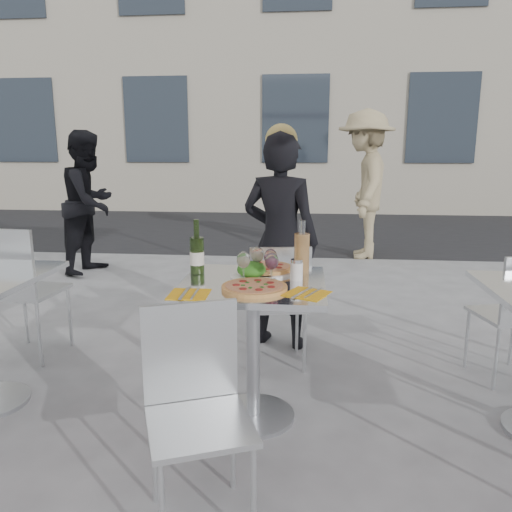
# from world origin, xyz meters

# --- Properties ---
(ground) EXTENTS (80.00, 80.00, 0.00)m
(ground) POSITION_xyz_m (0.00, 0.00, 0.00)
(ground) COLOR slate
(street_asphalt) EXTENTS (24.00, 5.00, 0.00)m
(street_asphalt) POSITION_xyz_m (0.00, 6.50, 0.00)
(street_asphalt) COLOR black
(street_asphalt) RESTS_ON ground
(main_table) EXTENTS (0.72, 0.72, 0.75)m
(main_table) POSITION_xyz_m (0.00, 0.00, 0.54)
(main_table) COLOR #B7BABF
(main_table) RESTS_ON ground
(chair_far) EXTENTS (0.44, 0.44, 0.83)m
(chair_far) POSITION_xyz_m (0.10, 0.62, 0.49)
(chair_far) COLOR silver
(chair_far) RESTS_ON ground
(chair_near) EXTENTS (0.49, 0.50, 0.83)m
(chair_near) POSITION_xyz_m (-0.15, -0.70, 0.49)
(chair_near) COLOR silver
(chair_near) RESTS_ON ground
(side_chair_lfar) EXTENTS (0.46, 0.47, 0.92)m
(side_chair_lfar) POSITION_xyz_m (-1.62, 0.58, 0.54)
(side_chair_lfar) COLOR silver
(side_chair_lfar) RESTS_ON ground
(woman_diner) EXTENTS (0.64, 0.51, 1.52)m
(woman_diner) POSITION_xyz_m (0.08, 1.06, 0.76)
(woman_diner) COLOR black
(woman_diner) RESTS_ON ground
(pedestrian_a) EXTENTS (0.72, 0.87, 1.60)m
(pedestrian_a) POSITION_xyz_m (-2.18, 3.03, 0.80)
(pedestrian_a) COLOR black
(pedestrian_a) RESTS_ON ground
(pedestrian_b) EXTENTS (0.77, 1.26, 1.88)m
(pedestrian_b) POSITION_xyz_m (1.00, 4.14, 0.94)
(pedestrian_b) COLOR tan
(pedestrian_b) RESTS_ON ground
(pizza_near) EXTENTS (0.31, 0.31, 0.02)m
(pizza_near) POSITION_xyz_m (0.02, -0.13, 0.76)
(pizza_near) COLOR tan
(pizza_near) RESTS_ON main_table
(pizza_far) EXTENTS (0.33, 0.33, 0.03)m
(pizza_far) POSITION_xyz_m (0.05, 0.21, 0.77)
(pizza_far) COLOR white
(pizza_far) RESTS_ON main_table
(salad_plate) EXTENTS (0.22, 0.22, 0.09)m
(salad_plate) POSITION_xyz_m (-0.02, 0.08, 0.79)
(salad_plate) COLOR white
(salad_plate) RESTS_ON main_table
(wine_bottle) EXTENTS (0.07, 0.08, 0.29)m
(wine_bottle) POSITION_xyz_m (-0.31, 0.11, 0.86)
(wine_bottle) COLOR #385620
(wine_bottle) RESTS_ON main_table
(carafe) EXTENTS (0.08, 0.08, 0.29)m
(carafe) POSITION_xyz_m (0.24, 0.17, 0.87)
(carafe) COLOR #E0A75F
(carafe) RESTS_ON main_table
(sugar_shaker) EXTENTS (0.06, 0.06, 0.11)m
(sugar_shaker) POSITION_xyz_m (0.22, 0.06, 0.80)
(sugar_shaker) COLOR white
(sugar_shaker) RESTS_ON main_table
(wineglass_white_a) EXTENTS (0.07, 0.07, 0.16)m
(wineglass_white_a) POSITION_xyz_m (-0.05, -0.02, 0.86)
(wineglass_white_a) COLOR white
(wineglass_white_a) RESTS_ON main_table
(wineglass_white_b) EXTENTS (0.07, 0.07, 0.16)m
(wineglass_white_b) POSITION_xyz_m (0.01, 0.12, 0.86)
(wineglass_white_b) COLOR white
(wineglass_white_b) RESTS_ON main_table
(wineglass_red_a) EXTENTS (0.07, 0.07, 0.16)m
(wineglass_red_a) POSITION_xyz_m (0.10, -0.03, 0.86)
(wineglass_red_a) COLOR white
(wineglass_red_a) RESTS_ON main_table
(wineglass_red_b) EXTENTS (0.07, 0.07, 0.16)m
(wineglass_red_b) POSITION_xyz_m (0.08, 0.07, 0.86)
(wineglass_red_b) COLOR white
(wineglass_red_b) RESTS_ON main_table
(napkin_left) EXTENTS (0.18, 0.20, 0.01)m
(napkin_left) POSITION_xyz_m (-0.27, -0.25, 0.75)
(napkin_left) COLOR #F4AE15
(napkin_left) RESTS_ON main_table
(napkin_right) EXTENTS (0.24, 0.24, 0.01)m
(napkin_right) POSITION_xyz_m (0.27, -0.19, 0.75)
(napkin_right) COLOR #F4AE15
(napkin_right) RESTS_ON main_table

